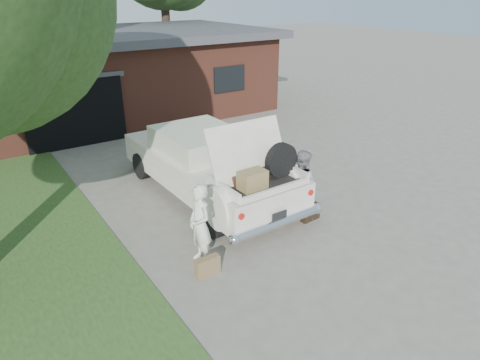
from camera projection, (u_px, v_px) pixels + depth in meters
ground at (256, 236)px, 9.18m from camera, size 90.00×90.00×0.00m
house at (112, 73)px, 17.65m from camera, size 12.80×7.80×3.30m
sedan at (208, 164)px, 10.73m from camera, size 2.33×5.75×2.29m
woman_left at (200, 225)px, 8.02m from camera, size 0.39×0.59×1.62m
woman_right at (301, 184)px, 9.69m from camera, size 0.73×0.87×1.62m
suitcase_left at (207, 266)px, 7.87m from camera, size 0.48×0.15×0.37m
suitcase_right at (310, 213)px, 9.75m from camera, size 0.49×0.18×0.37m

